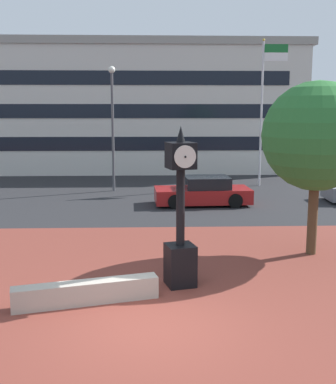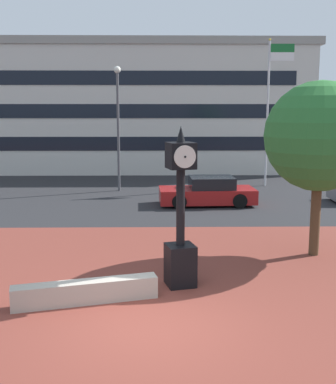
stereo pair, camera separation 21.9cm
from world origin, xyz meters
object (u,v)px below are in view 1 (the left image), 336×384
(civic_building, at_px, (97,108))
(street_lamp_post, at_px, (113,116))
(car_street_mid, at_px, (203,192))
(flagpole_primary, at_px, (264,102))
(street_clock, at_px, (180,223))
(plaza_tree, at_px, (321,139))

(civic_building, bearing_deg, street_lamp_post, -79.92)
(street_lamp_post, bearing_deg, car_street_mid, -42.18)
(car_street_mid, relative_size, flagpole_primary, 0.54)
(flagpole_primary, distance_m, civic_building, 14.51)
(car_street_mid, height_order, civic_building, civic_building)
(street_clock, height_order, plaza_tree, plaza_tree)
(car_street_mid, relative_size, civic_building, 0.15)
(plaza_tree, height_order, civic_building, civic_building)
(plaza_tree, bearing_deg, civic_building, 111.15)
(civic_building, height_order, street_lamp_post, civic_building)
(flagpole_primary, bearing_deg, civic_building, 135.83)
(flagpole_primary, height_order, civic_building, civic_building)
(flagpole_primary, bearing_deg, street_clock, -109.81)
(plaza_tree, distance_m, civic_building, 24.93)
(car_street_mid, bearing_deg, flagpole_primary, -38.14)
(plaza_tree, relative_size, civic_building, 0.17)
(civic_building, bearing_deg, street_clock, -79.55)
(car_street_mid, bearing_deg, civic_building, 19.70)
(plaza_tree, relative_size, car_street_mid, 1.16)
(civic_building, xyz_separation_m, street_lamp_post, (2.08, -11.71, -0.49))
(street_clock, height_order, civic_building, civic_building)
(plaza_tree, height_order, car_street_mid, plaza_tree)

